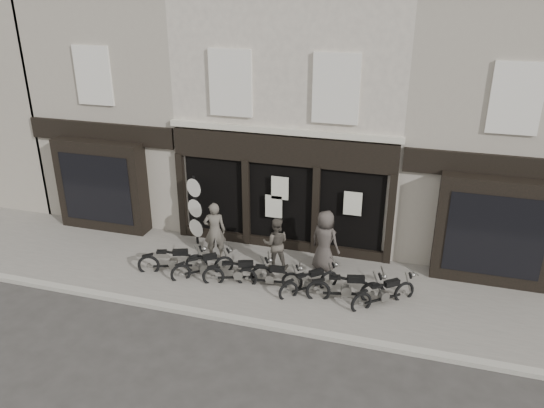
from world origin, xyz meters
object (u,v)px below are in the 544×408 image
(motorcycle_6, at_px, (384,295))
(man_left, at_px, (215,231))
(motorcycle_5, at_px, (346,290))
(motorcycle_0, at_px, (173,263))
(motorcycle_1, at_px, (203,267))
(motorcycle_4, at_px, (310,284))
(man_right, at_px, (325,241))
(man_centre, at_px, (276,243))
(motorcycle_2, at_px, (238,274))
(motorcycle_3, at_px, (270,278))
(advert_sign_post, at_px, (196,214))

(motorcycle_6, relative_size, man_left, 0.89)
(motorcycle_5, bearing_deg, motorcycle_6, -8.45)
(motorcycle_6, bearing_deg, motorcycle_0, 140.61)
(motorcycle_1, relative_size, motorcycle_4, 1.07)
(motorcycle_0, bearing_deg, man_right, -1.43)
(motorcycle_1, height_order, motorcycle_4, motorcycle_1)
(motorcycle_4, xyz_separation_m, motorcycle_5, (1.06, -0.11, 0.05))
(man_left, xyz_separation_m, man_centre, (2.00, -0.05, -0.12))
(motorcycle_0, bearing_deg, man_left, 32.25)
(motorcycle_2, xyz_separation_m, motorcycle_3, (0.94, 0.09, -0.02))
(motorcycle_6, bearing_deg, motorcycle_5, 145.40)
(motorcycle_5, height_order, man_centre, man_centre)
(motorcycle_6, bearing_deg, advert_sign_post, 124.29)
(motorcycle_1, bearing_deg, advert_sign_post, 80.70)
(motorcycle_1, distance_m, man_left, 1.31)
(motorcycle_3, bearing_deg, motorcycle_5, -9.01)
(motorcycle_4, xyz_separation_m, man_centre, (-1.30, 1.05, 0.57))
(motorcycle_0, height_order, motorcycle_5, motorcycle_5)
(motorcycle_6, bearing_deg, motorcycle_3, 140.36)
(motorcycle_0, distance_m, man_left, 1.60)
(motorcycle_4, height_order, advert_sign_post, advert_sign_post)
(motorcycle_3, height_order, man_centre, man_centre)
(advert_sign_post, bearing_deg, motorcycle_6, 4.05)
(motorcycle_6, height_order, man_centre, man_centre)
(motorcycle_1, height_order, motorcycle_2, motorcycle_2)
(motorcycle_0, bearing_deg, motorcycle_1, -17.33)
(advert_sign_post, bearing_deg, motorcycle_0, -68.16)
(motorcycle_3, bearing_deg, motorcycle_2, 178.58)
(advert_sign_post, bearing_deg, man_left, -16.15)
(motorcycle_3, bearing_deg, motorcycle_6, -6.70)
(motorcycle_6, bearing_deg, motorcycle_2, 141.56)
(motorcycle_1, height_order, man_right, man_right)
(motorcycle_2, relative_size, motorcycle_4, 1.28)
(motorcycle_6, xyz_separation_m, man_right, (-1.94, 1.41, 0.69))
(motorcycle_1, bearing_deg, motorcycle_0, 143.96)
(advert_sign_post, bearing_deg, man_right, 14.74)
(man_left, height_order, advert_sign_post, advert_sign_post)
(motorcycle_2, xyz_separation_m, man_left, (-1.20, 1.21, 0.67))
(motorcycle_5, xyz_separation_m, man_left, (-4.35, 1.21, 0.64))
(motorcycle_1, xyz_separation_m, motorcycle_3, (2.09, -0.01, -0.00))
(motorcycle_5, bearing_deg, man_left, 150.98)
(motorcycle_2, bearing_deg, motorcycle_5, -19.29)
(man_centre, distance_m, advert_sign_post, 3.06)
(man_right, distance_m, advert_sign_post, 4.40)
(motorcycle_6, distance_m, man_centre, 3.58)
(motorcycle_3, height_order, motorcycle_4, motorcycle_3)
(motorcycle_3, bearing_deg, man_right, 40.97)
(man_centre, xyz_separation_m, man_right, (1.43, 0.34, 0.14))
(motorcycle_1, relative_size, man_centre, 1.00)
(motorcycle_6, height_order, man_right, man_right)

